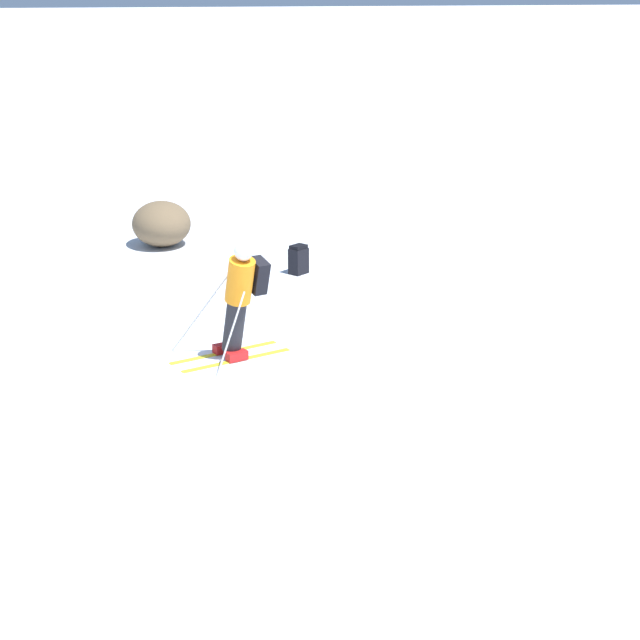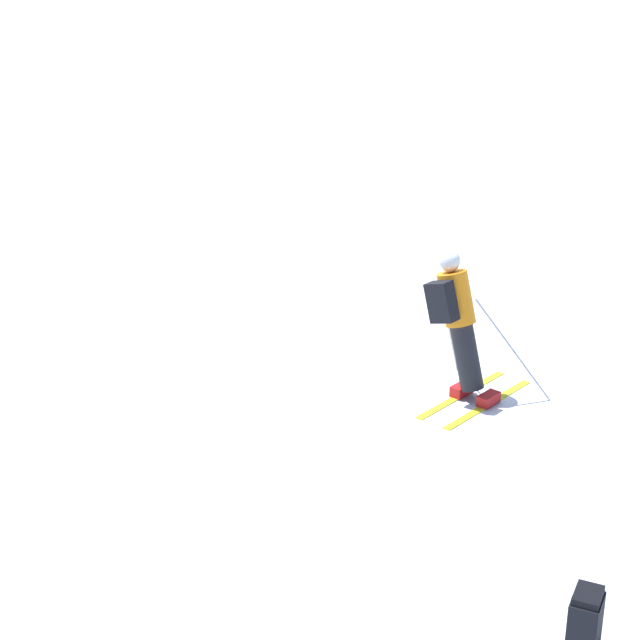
{
  "view_description": "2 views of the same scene",
  "coord_description": "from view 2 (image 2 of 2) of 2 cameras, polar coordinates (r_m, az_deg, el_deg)",
  "views": [
    {
      "loc": [
        12.21,
        -1.08,
        4.89
      ],
      "look_at": [
        -0.38,
        1.08,
        0.72
      ],
      "focal_mm": 60.0,
      "sensor_mm": 36.0,
      "label": 1
    },
    {
      "loc": [
        -10.23,
        5.99,
        5.26
      ],
      "look_at": [
        -0.13,
        1.41,
        0.81
      ],
      "focal_mm": 60.0,
      "sensor_mm": 36.0,
      "label": 2
    }
  ],
  "objects": [
    {
      "name": "ground_plane",
      "position": [
        12.97,
        5.47,
        -2.16
      ],
      "size": [
        300.0,
        300.0,
        0.0
      ],
      "primitive_type": "plane",
      "color": "white"
    },
    {
      "name": "spare_backpack",
      "position": [
        8.45,
        13.96,
        -15.31
      ],
      "size": [
        0.36,
        0.37,
        0.5
      ],
      "rotation": [
        0.0,
        0.0,
        2.29
      ],
      "color": "black",
      "rests_on": "ground"
    },
    {
      "name": "skier",
      "position": [
        11.79,
        7.38,
        0.11
      ],
      "size": [
        1.34,
        1.65,
        1.7
      ],
      "rotation": [
        0.0,
        0.0,
        0.41
      ],
      "color": "yellow",
      "rests_on": "ground"
    }
  ]
}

